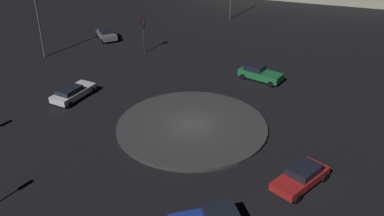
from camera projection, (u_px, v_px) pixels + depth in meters
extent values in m
plane|color=black|center=(192.00, 127.00, 36.87)|extent=(121.51, 121.51, 0.00)
cylinder|color=#383838|center=(192.00, 126.00, 36.81)|extent=(12.82, 12.82, 0.25)
cube|color=white|center=(73.00, 93.00, 41.33)|extent=(3.91, 4.85, 0.59)
cube|color=black|center=(69.00, 90.00, 40.67)|extent=(2.54, 2.74, 0.47)
cylinder|color=black|center=(78.00, 87.00, 43.12)|extent=(0.49, 0.63, 0.60)
cylinder|color=black|center=(93.00, 91.00, 42.34)|extent=(0.49, 0.63, 0.60)
cylinder|color=black|center=(54.00, 100.00, 40.60)|extent=(0.49, 0.63, 0.60)
cylinder|color=black|center=(70.00, 105.00, 39.82)|extent=(0.49, 0.63, 0.60)
cube|color=black|center=(220.00, 213.00, 25.78)|extent=(2.10, 2.36, 0.42)
cylinder|color=black|center=(224.00, 212.00, 27.10)|extent=(0.42, 0.75, 0.72)
cube|color=slate|center=(106.00, 35.00, 56.21)|extent=(3.98, 2.16, 0.66)
cube|color=black|center=(106.00, 31.00, 55.84)|extent=(1.77, 1.73, 0.43)
cylinder|color=black|center=(117.00, 39.00, 55.63)|extent=(0.64, 0.28, 0.62)
cylinder|color=black|center=(103.00, 41.00, 54.93)|extent=(0.64, 0.28, 0.62)
cylinder|color=black|center=(110.00, 33.00, 57.80)|extent=(0.64, 0.28, 0.62)
cylinder|color=black|center=(97.00, 35.00, 57.10)|extent=(0.64, 0.28, 0.62)
cube|color=#1E7238|center=(261.00, 75.00, 44.96)|extent=(4.80, 3.33, 0.71)
cube|color=black|center=(255.00, 67.00, 45.03)|extent=(2.34, 2.14, 0.53)
cylinder|color=black|center=(278.00, 79.00, 44.91)|extent=(0.66, 0.44, 0.62)
cylinder|color=black|center=(271.00, 84.00, 43.68)|extent=(0.66, 0.44, 0.62)
cylinder|color=black|center=(251.00, 71.00, 46.57)|extent=(0.66, 0.44, 0.62)
cylinder|color=black|center=(243.00, 77.00, 45.33)|extent=(0.66, 0.44, 0.62)
cube|color=red|center=(300.00, 178.00, 29.70)|extent=(2.77, 4.84, 0.56)
cube|color=black|center=(304.00, 170.00, 29.64)|extent=(2.07, 2.50, 0.54)
cylinder|color=black|center=(297.00, 199.00, 28.24)|extent=(0.35, 0.69, 0.66)
cylinder|color=black|center=(274.00, 186.00, 29.44)|extent=(0.35, 0.69, 0.66)
cylinder|color=black|center=(325.00, 178.00, 30.22)|extent=(0.35, 0.69, 0.66)
cylinder|color=black|center=(302.00, 166.00, 31.42)|extent=(0.35, 0.69, 0.66)
cylinder|color=#2D2D2D|center=(144.00, 40.00, 51.60)|extent=(0.12, 0.12, 3.17)
cube|color=black|center=(143.00, 23.00, 50.63)|extent=(0.28, 0.34, 0.90)
sphere|color=red|center=(143.00, 21.00, 50.38)|extent=(0.20, 0.20, 0.20)
sphere|color=#4C380F|center=(143.00, 24.00, 50.51)|extent=(0.20, 0.20, 0.20)
sphere|color=#0F3819|center=(143.00, 26.00, 50.64)|extent=(0.20, 0.20, 0.20)
cylinder|color=#4C4C51|center=(38.00, 19.00, 48.90)|extent=(0.18, 0.18, 9.21)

